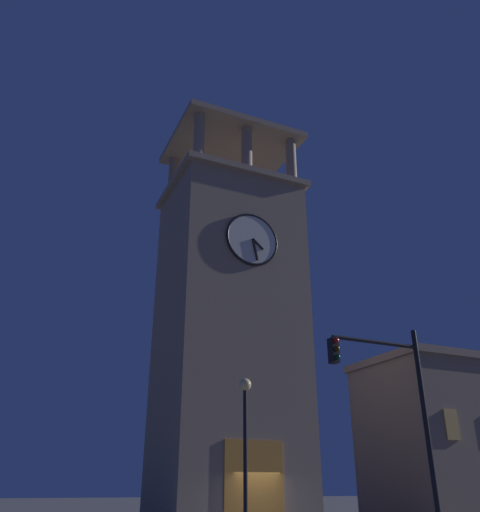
{
  "coord_description": "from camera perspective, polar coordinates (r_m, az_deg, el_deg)",
  "views": [
    {
      "loc": [
        12.28,
        24.19,
        1.76
      ],
      "look_at": [
        -0.56,
        -4.37,
        15.63
      ],
      "focal_mm": 36.91,
      "sensor_mm": 36.0,
      "label": 1
    }
  ],
  "objects": [
    {
      "name": "clocktower",
      "position": [
        32.23,
        -1.17,
        -8.05
      ],
      "size": [
        8.42,
        7.18,
        26.82
      ],
      "color": "gray",
      "rests_on": "ground_plane"
    },
    {
      "name": "traffic_signal_near",
      "position": [
        17.14,
        16.74,
        -14.74
      ],
      "size": [
        3.36,
        0.41,
        6.48
      ],
      "color": "black",
      "rests_on": "ground_plane"
    },
    {
      "name": "street_lamp",
      "position": [
        18.94,
        0.57,
        -17.99
      ],
      "size": [
        0.44,
        0.44,
        5.35
      ],
      "color": "black",
      "rests_on": "ground_plane"
    }
  ]
}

